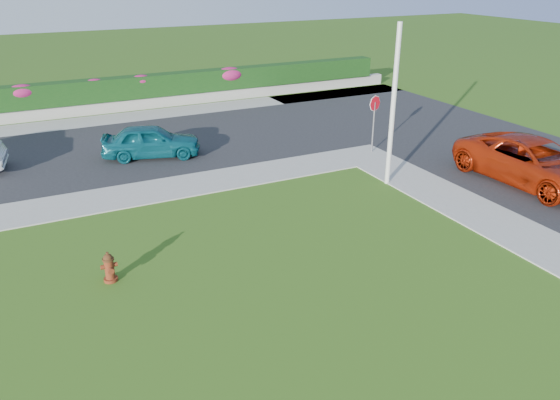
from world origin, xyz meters
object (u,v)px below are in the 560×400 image
suv_red (534,162)px  sedan_teal (151,141)px  utility_pole (393,107)px  fire_hydrant (109,267)px  stop_sign (374,111)px

suv_red → sedan_teal: size_ratio=1.47×
suv_red → utility_pole: (-4.34, 2.26, 1.87)m
fire_hydrant → stop_sign: size_ratio=0.33×
suv_red → fire_hydrant: bearing=177.7°
suv_red → stop_sign: bearing=116.3°
stop_sign → utility_pole: bearing=-109.7°
utility_pole → stop_sign: bearing=63.9°
sedan_teal → stop_sign: bearing=-96.0°
fire_hydrant → utility_pole: 10.27m
suv_red → utility_pole: 5.24m
sedan_teal → utility_pole: size_ratio=0.70×
utility_pole → suv_red: bearing=-27.5°
fire_hydrant → stop_sign: 12.46m
fire_hydrant → sedan_teal: sedan_teal is taller
suv_red → sedan_teal: 13.86m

